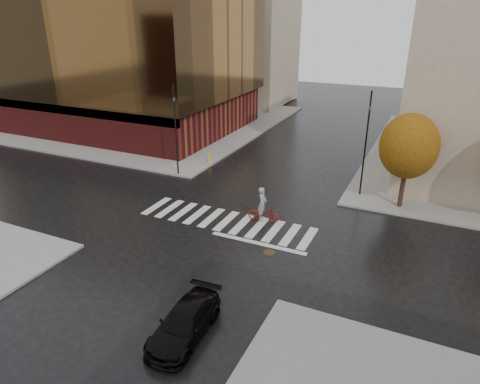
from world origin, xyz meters
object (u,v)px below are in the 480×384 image
at_px(sedan, 185,323).
at_px(fire_hydrant, 209,157).
at_px(traffic_light_nw, 175,124).
at_px(traffic_light_ne, 366,137).
at_px(cyclist, 263,210).

distance_m(sedan, fire_hydrant, 22.01).
distance_m(traffic_light_nw, traffic_light_ne, 14.65).
bearing_deg(fire_hydrant, traffic_light_nw, -103.69).
height_order(sedan, cyclist, cyclist).
height_order(sedan, traffic_light_ne, traffic_light_ne).
distance_m(sedan, traffic_light_nw, 19.60).
xyz_separation_m(traffic_light_nw, fire_hydrant, (0.90, 3.70, -3.75)).
distance_m(sedan, traffic_light_ne, 18.92).
bearing_deg(cyclist, sedan, 178.21).
xyz_separation_m(sedan, traffic_light_ne, (3.88, 18.12, 3.85)).
bearing_deg(traffic_light_ne, fire_hydrant, -9.77).
bearing_deg(traffic_light_nw, sedan, 34.66).
bearing_deg(cyclist, traffic_light_ne, -43.05).
relative_size(cyclist, traffic_light_nw, 0.32).
height_order(sedan, traffic_light_nw, traffic_light_nw).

